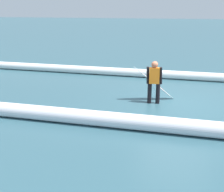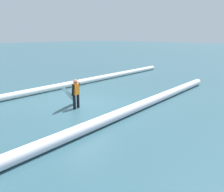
# 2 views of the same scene
# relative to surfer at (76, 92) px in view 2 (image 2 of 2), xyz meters

# --- Properties ---
(ground_plane) EXTENTS (199.40, 199.40, 0.00)m
(ground_plane) POSITION_rel_surfer_xyz_m (-0.75, -0.26, -0.81)
(ground_plane) COLOR #305661
(surfer) EXTENTS (0.51, 0.28, 1.45)m
(surfer) POSITION_rel_surfer_xyz_m (0.00, 0.00, 0.00)
(surfer) COLOR black
(surfer) RESTS_ON ground_plane
(surfboard) EXTENTS (1.48, 1.03, 1.27)m
(surfboard) POSITION_rel_surfer_xyz_m (0.08, -0.40, -0.19)
(surfboard) COLOR white
(surfboard) RESTS_ON ground_plane
(wave_crest_foreground) EXTENTS (23.83, 1.53, 0.39)m
(wave_crest_foreground) POSITION_rel_surfer_xyz_m (-1.83, -4.14, -0.62)
(wave_crest_foreground) COLOR white
(wave_crest_foreground) RESTS_ON ground_plane
(wave_crest_midground) EXTENTS (21.70, 1.72, 0.43)m
(wave_crest_midground) POSITION_rel_surfer_xyz_m (1.34, 2.62, -0.60)
(wave_crest_midground) COLOR white
(wave_crest_midground) RESTS_ON ground_plane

